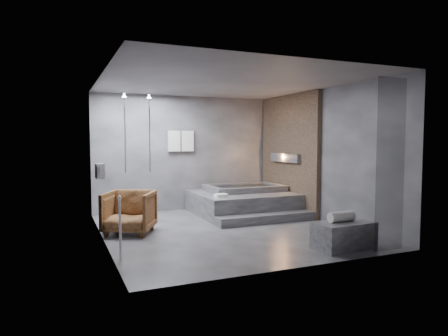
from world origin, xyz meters
name	(u,v)px	position (x,y,z in m)	size (l,w,h in m)	color
room	(239,140)	(0.40, 0.24, 1.73)	(5.00, 5.04, 2.82)	#323235
tub_deck	(242,203)	(1.05, 1.45, 0.25)	(2.20, 2.00, 0.50)	#38383B
tub_step	(266,218)	(1.05, 0.27, 0.09)	(2.20, 0.36, 0.18)	#38383B
concrete_bench	(344,235)	(1.21, -1.97, 0.21)	(0.95, 0.52, 0.43)	#38383B
driftwood_chair	(129,212)	(-1.75, 0.43, 0.39)	(0.84, 0.87, 0.79)	#402310
rolled_towel	(341,217)	(1.19, -1.92, 0.51)	(0.16, 0.16, 0.45)	silver
deck_towel	(221,195)	(0.28, 0.89, 0.53)	(0.26, 0.19, 0.07)	white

